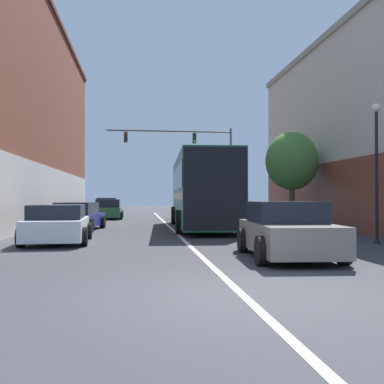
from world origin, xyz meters
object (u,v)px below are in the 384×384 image
Objects in this scene: hatchback_foreground at (287,231)px; parked_car_left_far at (107,207)px; street_lamp at (377,167)px; street_tree_near at (292,161)px; parked_car_left_distant at (58,224)px; parked_car_left_mid at (108,210)px; parked_car_left_near at (78,217)px; bus at (201,189)px; traffic_signal_gantry at (195,152)px.

parked_car_left_far is (-6.38, 27.76, 0.02)m from hatchback_foreground.
street_tree_near reaches higher than street_lamp.
hatchback_foreground is 7.81m from parked_car_left_distant.
parked_car_left_near is at bearing 176.17° from parked_car_left_mid.
street_tree_near is at bearing -16.47° from hatchback_foreground.
bus reaches higher than parked_car_left_distant.
bus is 2.77× the size of parked_car_left_distant.
hatchback_foreground is 22.37m from parked_car_left_mid.
parked_car_left_far is (-0.56, 6.16, 0.05)m from parked_car_left_mid.
parked_car_left_mid is 0.45× the size of traffic_signal_gantry.
traffic_signal_gantry reaches higher than parked_car_left_near.
hatchback_foreground reaches higher than parked_car_left_distant.
parked_car_left_far is (-5.77, 16.70, -1.24)m from bus.
parked_car_left_far reaches higher than parked_car_left_distant.
parked_car_left_distant is at bearing 141.37° from bus.
bus is 8.84m from parked_car_left_distant.
parked_car_left_near is 11.29m from parked_car_left_mid.
parked_car_left_mid is at bearing 118.10° from street_lamp.
street_lamp is 0.97× the size of street_tree_near.
bus is 11.83m from parked_car_left_mid.
parked_car_left_near is 0.48× the size of traffic_signal_gantry.
street_tree_near reaches higher than parked_car_left_near.
parked_car_left_near is 0.98× the size of street_tree_near.
traffic_signal_gantry is at bearing -22.77° from parked_car_left_distant.
parked_car_left_distant is 12.28m from street_tree_near.
parked_car_left_distant is 0.89× the size of street_lamp.
parked_car_left_near is 5.83m from parked_car_left_distant.
street_tree_near is at bearing -76.30° from traffic_signal_gantry.
street_tree_near is at bearing 91.53° from street_lamp.
parked_car_left_mid is 21.13m from street_lamp.
bus is 2.39× the size of street_tree_near.
parked_car_left_distant is at bearing 172.03° from street_lamp.
parked_car_left_mid is (0.66, 11.27, 0.04)m from parked_car_left_near.
street_tree_near is (9.71, -10.94, 2.66)m from parked_car_left_mid.
parked_car_left_far is 1.06× the size of parked_car_left_distant.
street_lamp reaches higher than bus.
parked_car_left_near is at bearing 177.60° from parked_car_left_far.
street_tree_near is at bearing -92.29° from bus.
parked_car_left_far is 9.19m from traffic_signal_gantry.
parked_car_left_near is 1.08× the size of parked_car_left_far.
hatchback_foreground is 12.20m from parked_car_left_near.
traffic_signal_gantry reaches higher than parked_car_left_far.
hatchback_foreground is at bearing -141.62° from parked_car_left_near.
parked_car_left_far reaches higher than parked_car_left_near.
parked_car_left_distant is at bearing -172.77° from parked_car_left_near.
parked_car_left_distant is (-0.56, -17.10, -0.04)m from parked_car_left_mid.
parked_car_left_mid is at bearing -4.63° from parked_car_left_distant.
street_lamp is 7.68m from street_tree_near.
traffic_signal_gantry is at bearing -71.27° from parked_car_left_mid.
bus is 2.43× the size of parked_car_left_near.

